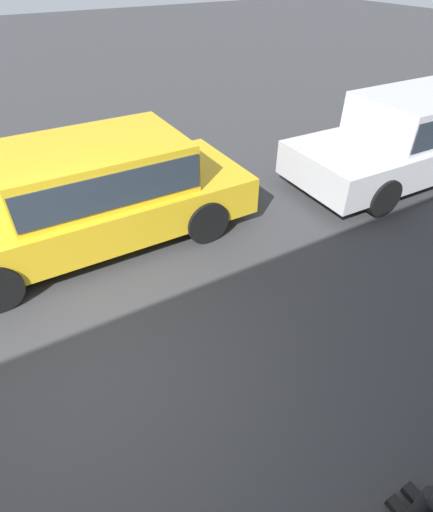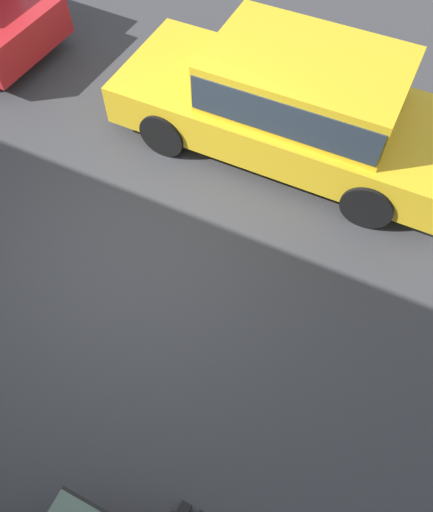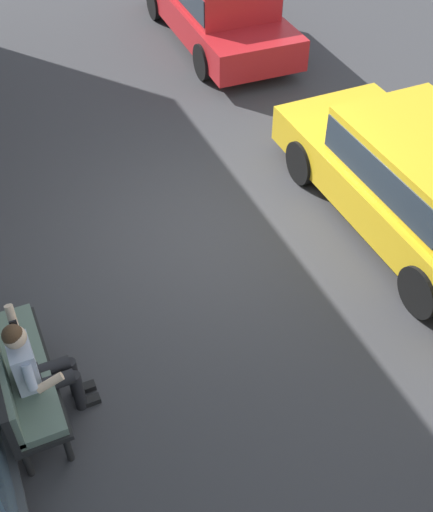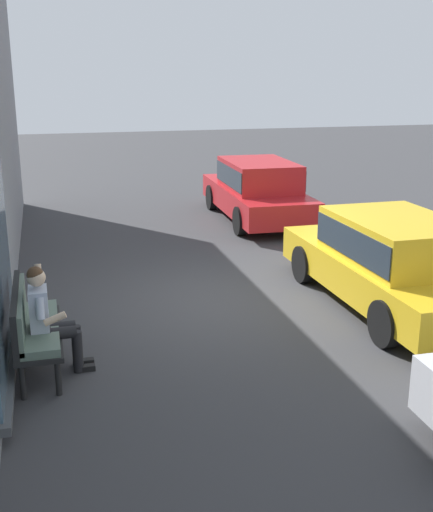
# 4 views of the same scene
# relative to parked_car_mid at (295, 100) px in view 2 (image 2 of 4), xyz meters

# --- Properties ---
(ground_plane) EXTENTS (60.00, 60.00, 0.00)m
(ground_plane) POSITION_rel_parked_car_mid_xyz_m (0.94, 2.53, -0.79)
(ground_plane) COLOR #38383A
(parked_car_mid) EXTENTS (4.57, 1.89, 1.45)m
(parked_car_mid) POSITION_rel_parked_car_mid_xyz_m (0.00, 0.00, 0.00)
(parked_car_mid) COLOR gold
(parked_car_mid) RESTS_ON ground_plane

